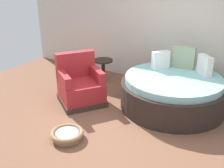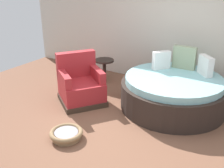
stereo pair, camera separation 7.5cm
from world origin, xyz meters
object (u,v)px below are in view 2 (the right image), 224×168
object	(u,v)px
round_daybed	(173,92)
side_table	(104,64)
red_armchair	(81,86)
pet_basket	(66,134)

from	to	relation	value
round_daybed	side_table	bearing A→B (deg)	167.24
red_armchair	side_table	size ratio (longest dim) A/B	2.14
round_daybed	red_armchair	distance (m)	1.75
round_daybed	pet_basket	size ratio (longest dim) A/B	3.76
round_daybed	side_table	size ratio (longest dim) A/B	3.69
pet_basket	side_table	distance (m)	2.42
round_daybed	side_table	distance (m)	1.85
round_daybed	red_armchair	bearing A→B (deg)	-155.64
round_daybed	pet_basket	world-z (taller)	round_daybed
side_table	round_daybed	bearing A→B (deg)	-12.76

